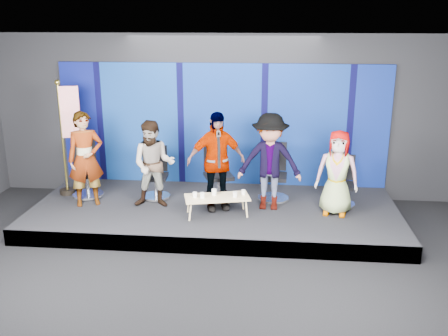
{
  "coord_description": "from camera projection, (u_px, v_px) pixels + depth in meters",
  "views": [
    {
      "loc": [
        1.05,
        -6.48,
        3.8
      ],
      "look_at": [
        0.19,
        2.4,
        1.1
      ],
      "focal_mm": 40.0,
      "sensor_mm": 36.0,
      "label": 1
    }
  ],
  "objects": [
    {
      "name": "ground",
      "position": [
        196.0,
        286.0,
        7.37
      ],
      "size": [
        10.0,
        10.0,
        0.0
      ],
      "primitive_type": "plane",
      "color": "black",
      "rests_on": "ground"
    },
    {
      "name": "room_walls",
      "position": [
        193.0,
        124.0,
        6.67
      ],
      "size": [
        10.02,
        8.02,
        3.51
      ],
      "color": "black",
      "rests_on": "ground"
    },
    {
      "name": "riser",
      "position": [
        215.0,
        213.0,
        9.71
      ],
      "size": [
        7.0,
        3.0,
        0.3
      ],
      "primitive_type": "cube",
      "color": "black",
      "rests_on": "ground"
    },
    {
      "name": "backdrop",
      "position": [
        222.0,
        125.0,
        10.67
      ],
      "size": [
        7.0,
        0.08,
        2.6
      ],
      "primitive_type": "cube",
      "color": "#07064C",
      "rests_on": "riser"
    },
    {
      "name": "chair_a",
      "position": [
        87.0,
        178.0,
        10.13
      ],
      "size": [
        0.85,
        0.85,
        1.13
      ],
      "rotation": [
        0.0,
        0.0,
        0.45
      ],
      "color": "silver",
      "rests_on": "riser"
    },
    {
      "name": "panelist_a",
      "position": [
        86.0,
        159.0,
        9.5
      ],
      "size": [
        0.79,
        0.69,
        1.83
      ],
      "primitive_type": "imported",
      "rotation": [
        0.0,
        0.0,
        0.45
      ],
      "color": "black",
      "rests_on": "riser"
    },
    {
      "name": "chair_b",
      "position": [
        156.0,
        181.0,
        10.05
      ],
      "size": [
        0.62,
        0.62,
        1.04
      ],
      "rotation": [
        0.0,
        0.0,
        0.06
      ],
      "color": "silver",
      "rests_on": "riser"
    },
    {
      "name": "panelist_b",
      "position": [
        154.0,
        164.0,
        9.42
      ],
      "size": [
        0.85,
        0.68,
        1.68
      ],
      "primitive_type": "imported",
      "rotation": [
        0.0,
        0.0,
        0.06
      ],
      "color": "black",
      "rests_on": "riser"
    },
    {
      "name": "chair_c",
      "position": [
        218.0,
        181.0,
        9.93
      ],
      "size": [
        0.83,
        0.83,
        1.16
      ],
      "rotation": [
        0.0,
        0.0,
        0.34
      ],
      "color": "silver",
      "rests_on": "riser"
    },
    {
      "name": "panelist_c",
      "position": [
        216.0,
        161.0,
        9.28
      ],
      "size": [
        1.19,
        0.8,
        1.87
      ],
      "primitive_type": "imported",
      "rotation": [
        0.0,
        0.0,
        0.34
      ],
      "color": "black",
      "rests_on": "riser"
    },
    {
      "name": "chair_d",
      "position": [
        274.0,
        181.0,
        9.93
      ],
      "size": [
        0.67,
        0.67,
        1.14
      ],
      "rotation": [
        0.0,
        0.0,
        -0.05
      ],
      "color": "silver",
      "rests_on": "riser"
    },
    {
      "name": "panelist_d",
      "position": [
        270.0,
        162.0,
        9.3
      ],
      "size": [
        1.22,
        0.74,
        1.84
      ],
      "primitive_type": "imported",
      "rotation": [
        0.0,
        0.0,
        -0.05
      ],
      "color": "black",
      "rests_on": "riser"
    },
    {
      "name": "chair_e",
      "position": [
        342.0,
        189.0,
        9.64
      ],
      "size": [
        0.65,
        0.65,
        0.97
      ],
      "rotation": [
        0.0,
        0.0,
        -0.21
      ],
      "color": "silver",
      "rests_on": "riser"
    },
    {
      "name": "panelist_e",
      "position": [
        337.0,
        173.0,
        9.08
      ],
      "size": [
        0.86,
        0.65,
        1.58
      ],
      "primitive_type": "imported",
      "rotation": [
        0.0,
        0.0,
        -0.21
      ],
      "color": "black",
      "rests_on": "riser"
    },
    {
      "name": "coffee_table",
      "position": [
        217.0,
        198.0,
        9.13
      ],
      "size": [
        1.26,
        0.77,
        0.36
      ],
      "rotation": [
        0.0,
        0.0,
        0.25
      ],
      "color": "tan",
      "rests_on": "riser"
    },
    {
      "name": "mug_a",
      "position": [
        195.0,
        195.0,
        9.08
      ],
      "size": [
        0.08,
        0.08,
        0.1
      ],
      "primitive_type": "cylinder",
      "color": "white",
      "rests_on": "coffee_table"
    },
    {
      "name": "mug_b",
      "position": [
        202.0,
        195.0,
        9.04
      ],
      "size": [
        0.08,
        0.08,
        0.1
      ],
      "primitive_type": "cylinder",
      "color": "white",
      "rests_on": "coffee_table"
    },
    {
      "name": "mug_c",
      "position": [
        214.0,
        192.0,
        9.2
      ],
      "size": [
        0.09,
        0.09,
        0.11
      ],
      "primitive_type": "cylinder",
      "color": "white",
      "rests_on": "coffee_table"
    },
    {
      "name": "mug_d",
      "position": [
        235.0,
        195.0,
        9.08
      ],
      "size": [
        0.08,
        0.08,
        0.1
      ],
      "primitive_type": "cylinder",
      "color": "white",
      "rests_on": "coffee_table"
    },
    {
      "name": "mug_e",
      "position": [
        243.0,
        192.0,
        9.21
      ],
      "size": [
        0.08,
        0.08,
        0.09
      ],
      "primitive_type": "cylinder",
      "color": "white",
      "rests_on": "coffee_table"
    },
    {
      "name": "flag_stand",
      "position": [
        68.0,
        135.0,
        9.99
      ],
      "size": [
        0.54,
        0.31,
        2.35
      ],
      "rotation": [
        0.0,
        0.0,
        0.28
      ],
      "color": "black",
      "rests_on": "riser"
    }
  ]
}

